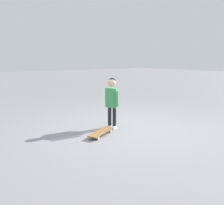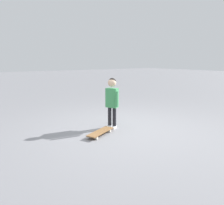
# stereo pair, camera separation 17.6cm
# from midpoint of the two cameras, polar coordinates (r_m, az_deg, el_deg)

# --- Properties ---
(ground_plane) EXTENTS (50.00, 50.00, 0.00)m
(ground_plane) POSITION_cam_midpoint_polar(r_m,az_deg,el_deg) (4.57, 5.93, -7.11)
(ground_plane) COLOR gray
(child_person) EXTENTS (0.26, 0.41, 1.06)m
(child_person) POSITION_cam_midpoint_polar(r_m,az_deg,el_deg) (4.51, 1.11, 1.32)
(child_person) COLOR black
(child_person) RESTS_ON ground
(skateboard) EXTENTS (0.69, 0.46, 0.07)m
(skateboard) POSITION_cam_midpoint_polar(r_m,az_deg,el_deg) (4.22, -1.88, -7.74)
(skateboard) COLOR olive
(skateboard) RESTS_ON ground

